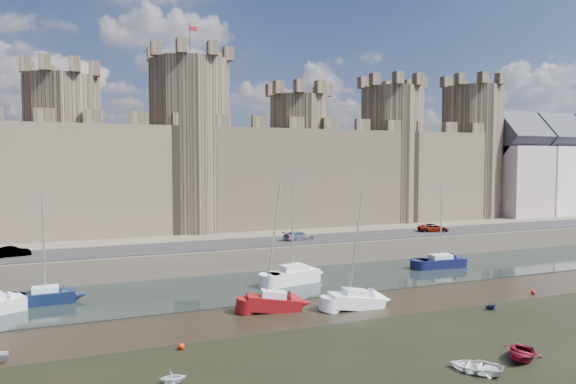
% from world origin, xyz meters
% --- Properties ---
extents(water_channel, '(160.00, 12.00, 0.08)m').
position_xyz_m(water_channel, '(0.00, 24.00, 0.04)').
color(water_channel, black).
rests_on(water_channel, ground).
extents(quay, '(160.00, 60.00, 2.50)m').
position_xyz_m(quay, '(0.00, 60.00, 1.25)').
color(quay, '#4C443A').
rests_on(quay, ground).
extents(road, '(160.00, 7.00, 0.10)m').
position_xyz_m(road, '(0.00, 34.00, 2.55)').
color(road, black).
rests_on(road, quay).
extents(castle, '(108.50, 11.00, 29.00)m').
position_xyz_m(castle, '(-0.64, 48.00, 11.67)').
color(castle, '#42382B').
rests_on(castle, quay).
extents(townhouses, '(35.50, 9.05, 18.13)m').
position_xyz_m(townhouses, '(71.50, 46.00, 10.59)').
color(townhouses, beige).
rests_on(townhouses, quay).
extents(car_1, '(3.47, 1.81, 1.09)m').
position_xyz_m(car_1, '(-18.38, 34.41, 3.04)').
color(car_1, gray).
rests_on(car_1, quay).
extents(car_2, '(4.13, 2.32, 1.13)m').
position_xyz_m(car_2, '(12.07, 33.94, 3.07)').
color(car_2, gray).
rests_on(car_2, quay).
extents(car_3, '(4.42, 3.09, 1.12)m').
position_xyz_m(car_3, '(31.48, 33.84, 3.06)').
color(car_3, gray).
rests_on(car_3, quay).
extents(sailboat_1, '(4.66, 1.98, 9.19)m').
position_xyz_m(sailboat_1, '(-14.85, 24.53, 0.75)').
color(sailboat_1, black).
rests_on(sailboat_1, ground).
extents(sailboat_2, '(5.65, 3.20, 11.48)m').
position_xyz_m(sailboat_2, '(7.03, 23.58, 0.89)').
color(sailboat_2, silver).
rests_on(sailboat_2, ground).
extents(sailboat_3, '(5.51, 2.48, 9.42)m').
position_xyz_m(sailboat_3, '(25.24, 24.36, 0.74)').
color(sailboat_3, black).
rests_on(sailboat_3, ground).
extents(sailboat_4, '(4.59, 2.36, 10.23)m').
position_xyz_m(sailboat_4, '(2.22, 15.81, 0.75)').
color(sailboat_4, maroon).
rests_on(sailboat_4, ground).
extents(sailboat_5, '(4.62, 2.01, 9.77)m').
position_xyz_m(sailboat_5, '(8.73, 14.08, 0.71)').
color(sailboat_5, white).
rests_on(sailboat_5, ground).
extents(dinghy_2, '(3.39, 3.59, 0.61)m').
position_xyz_m(dinghy_2, '(8.81, 0.35, 0.30)').
color(dinghy_2, white).
rests_on(dinghy_2, ground).
extents(dinghy_3, '(1.64, 1.48, 0.75)m').
position_xyz_m(dinghy_3, '(-7.45, 5.07, 0.38)').
color(dinghy_3, white).
rests_on(dinghy_3, ground).
extents(dinghy_4, '(3.97, 3.79, 0.67)m').
position_xyz_m(dinghy_4, '(12.66, 0.78, 0.33)').
color(dinghy_4, maroon).
rests_on(dinghy_4, ground).
extents(dinghy_7, '(1.16, 1.00, 0.61)m').
position_xyz_m(dinghy_7, '(18.62, 9.65, 0.31)').
color(dinghy_7, black).
rests_on(dinghy_7, ground).
extents(buoy_1, '(0.43, 0.43, 0.43)m').
position_xyz_m(buoy_1, '(-6.12, 10.03, 0.21)').
color(buoy_1, red).
rests_on(buoy_1, ground).
extents(buoy_3, '(0.38, 0.38, 0.38)m').
position_xyz_m(buoy_3, '(25.71, 12.00, 0.19)').
color(buoy_3, red).
rests_on(buoy_3, ground).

